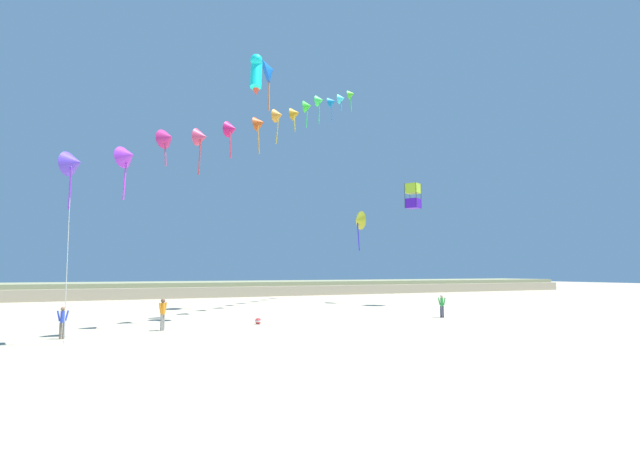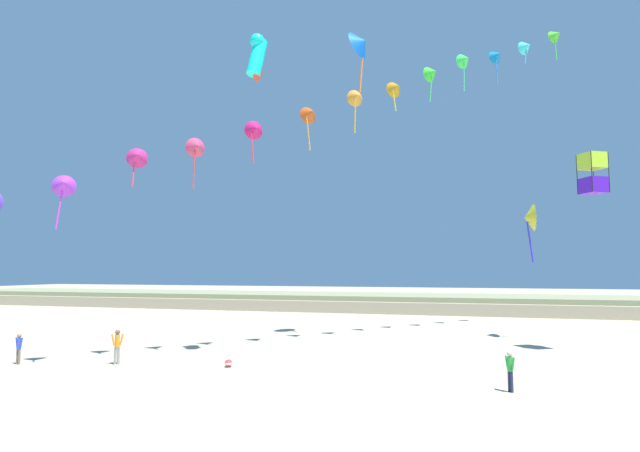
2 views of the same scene
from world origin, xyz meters
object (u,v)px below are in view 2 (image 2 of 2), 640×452
object	(u,v)px
person_near_left	(510,368)
large_kite_mid_trail	(593,173)
large_kite_outer_drift	(529,218)
large_kite_high_solo	(257,56)
beach_ball	(228,363)
person_near_right	(117,344)
large_kite_low_lead	(361,43)
person_mid_center	(19,347)

from	to	relation	value
person_near_left	large_kite_mid_trail	xyz separation A→B (m)	(5.57, 10.40, 9.18)
large_kite_mid_trail	large_kite_outer_drift	size ratio (longest dim) A/B	0.58
large_kite_high_solo	beach_ball	distance (m)	16.12
person_near_right	large_kite_mid_trail	world-z (taller)	large_kite_mid_trail
large_kite_outer_drift	large_kite_high_solo	bearing A→B (deg)	-140.98
person_near_right	person_near_left	bearing A→B (deg)	-2.05
person_near_right	beach_ball	distance (m)	5.72
person_near_right	large_kite_outer_drift	distance (m)	26.70
person_near_left	large_kite_outer_drift	bearing A→B (deg)	79.87
large_kite_low_lead	large_kite_outer_drift	bearing A→B (deg)	17.77
large_kite_mid_trail	beach_ball	bearing A→B (deg)	-153.82
person_near_left	large_kite_high_solo	world-z (taller)	large_kite_high_solo
person_near_right	large_kite_low_lead	world-z (taller)	large_kite_low_lead
person_near_right	large_kite_outer_drift	size ratio (longest dim) A/B	0.42
large_kite_outer_drift	beach_ball	xyz separation A→B (m)	(-15.29, -14.14, -7.95)
large_kite_outer_drift	large_kite_mid_trail	bearing A→B (deg)	-62.15
beach_ball	person_near_right	bearing A→B (deg)	-171.13
large_kite_mid_trail	large_kite_high_solo	world-z (taller)	large_kite_high_solo
person_near_right	large_kite_high_solo	bearing A→B (deg)	26.13
person_near_left	person_mid_center	distance (m)	22.77
person_mid_center	large_kite_mid_trail	world-z (taller)	large_kite_mid_trail
person_near_left	large_kite_outer_drift	xyz separation A→B (m)	(2.80, 15.66, 7.25)
person_near_left	large_kite_low_lead	distance (m)	24.25
person_near_left	large_kite_mid_trail	bearing A→B (deg)	61.82
person_mid_center	large_kite_high_solo	world-z (taller)	large_kite_high_solo
large_kite_outer_drift	large_kite_low_lead	bearing A→B (deg)	-162.23
person_near_left	large_kite_high_solo	size ratio (longest dim) A/B	0.55
person_near_right	beach_ball	size ratio (longest dim) A/B	4.63
large_kite_mid_trail	large_kite_high_solo	distance (m)	19.90
large_kite_outer_drift	person_mid_center	bearing A→B (deg)	-147.43
large_kite_high_solo	person_near_left	bearing A→B (deg)	-16.51
large_kite_outer_drift	beach_ball	bearing A→B (deg)	-137.25
large_kite_low_lead	large_kite_mid_trail	world-z (taller)	large_kite_low_lead
large_kite_low_lead	beach_ball	distance (m)	23.17
person_near_left	beach_ball	bearing A→B (deg)	173.06
large_kite_low_lead	large_kite_mid_trail	xyz separation A→B (m)	(13.59, -1.79, -10.19)
person_near_right	person_mid_center	world-z (taller)	person_near_right
person_near_right	large_kite_low_lead	bearing A→B (deg)	48.89
large_kite_low_lead	large_kite_outer_drift	size ratio (longest dim) A/B	1.19
person_near_right	large_kite_outer_drift	bearing A→B (deg)	35.70
large_kite_low_lead	large_kite_mid_trail	distance (m)	17.08
person_near_right	beach_ball	xyz separation A→B (m)	(5.59, 0.87, -0.79)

